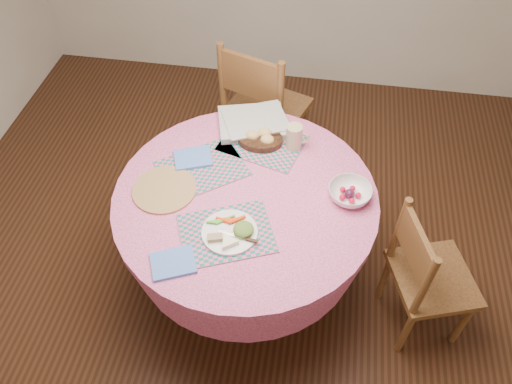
% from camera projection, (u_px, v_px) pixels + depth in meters
% --- Properties ---
extents(ground, '(4.00, 4.00, 0.00)m').
position_uv_depth(ground, '(247.00, 280.00, 2.88)').
color(ground, '#331C0F').
rests_on(ground, ground).
extents(dining_table, '(1.24, 1.24, 0.75)m').
position_uv_depth(dining_table, '(246.00, 221.00, 2.46)').
color(dining_table, pink).
rests_on(dining_table, ground).
extents(chair_right, '(0.47, 0.49, 0.84)m').
position_uv_depth(chair_right, '(426.00, 275.00, 2.39)').
color(chair_right, brown).
rests_on(chair_right, ground).
extents(chair_back, '(0.58, 0.57, 1.00)m').
position_uv_depth(chair_back, '(262.00, 108.00, 3.09)').
color(chair_back, brown).
rests_on(chair_back, ground).
extents(placemat_front, '(0.48, 0.43, 0.01)m').
position_uv_depth(placemat_front, '(226.00, 233.00, 2.17)').
color(placemat_front, '#146E71').
rests_on(placemat_front, dining_table).
extents(placemat_left, '(0.50, 0.48, 0.01)m').
position_uv_depth(placemat_left, '(202.00, 168.00, 2.43)').
color(placemat_left, '#146E71').
rests_on(placemat_left, dining_table).
extents(placemat_back, '(0.47, 0.40, 0.01)m').
position_uv_depth(placemat_back, '(262.00, 143.00, 2.55)').
color(placemat_back, '#146E71').
rests_on(placemat_back, dining_table).
extents(wicker_trivet, '(0.30, 0.30, 0.01)m').
position_uv_depth(wicker_trivet, '(164.00, 189.00, 2.33)').
color(wicker_trivet, '#AA8749').
rests_on(wicker_trivet, dining_table).
extents(napkin_near, '(0.22, 0.20, 0.01)m').
position_uv_depth(napkin_near, '(173.00, 263.00, 2.06)').
color(napkin_near, '#527DD4').
rests_on(napkin_near, dining_table).
extents(napkin_far, '(0.22, 0.20, 0.01)m').
position_uv_depth(napkin_far, '(193.00, 158.00, 2.46)').
color(napkin_far, '#527DD4').
rests_on(napkin_far, placemat_left).
extents(dinner_plate, '(0.24, 0.25, 0.05)m').
position_uv_depth(dinner_plate, '(231.00, 232.00, 2.15)').
color(dinner_plate, white).
rests_on(dinner_plate, placemat_front).
extents(bread_bowl, '(0.23, 0.23, 0.08)m').
position_uv_depth(bread_bowl, '(260.00, 138.00, 2.53)').
color(bread_bowl, black).
rests_on(bread_bowl, placemat_back).
extents(latte_mug, '(0.12, 0.08, 0.13)m').
position_uv_depth(latte_mug, '(295.00, 137.00, 2.47)').
color(latte_mug, '#C3B586').
rests_on(latte_mug, placemat_back).
extents(fruit_bowl, '(0.22, 0.22, 0.06)m').
position_uv_depth(fruit_bowl, '(350.00, 193.00, 2.29)').
color(fruit_bowl, white).
rests_on(fruit_bowl, dining_table).
extents(newspaper_stack, '(0.42, 0.36, 0.04)m').
position_uv_depth(newspaper_stack, '(252.00, 122.00, 2.62)').
color(newspaper_stack, silver).
rests_on(newspaper_stack, dining_table).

